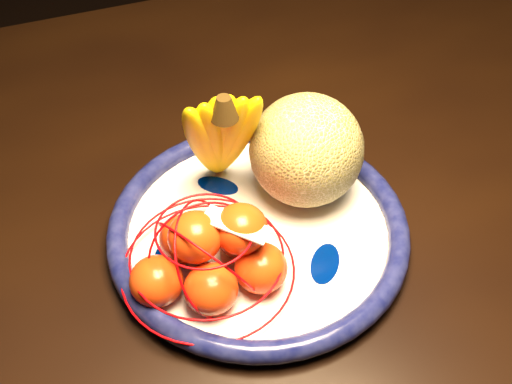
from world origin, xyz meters
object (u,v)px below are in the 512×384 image
object	(u,v)px
dining_table	(310,176)
fruit_bowl	(258,230)
banana_bunch	(220,133)
mandarin_bag	(212,254)
cantaloupe	(306,150)

from	to	relation	value
dining_table	fruit_bowl	bearing A→B (deg)	-133.27
banana_bunch	mandarin_bag	distance (m)	0.15
fruit_bowl	cantaloupe	xyz separation A→B (m)	(0.07, 0.05, 0.07)
cantaloupe	mandarin_bag	bearing A→B (deg)	-144.62
dining_table	banana_bunch	distance (m)	0.25
banana_bunch	cantaloupe	bearing A→B (deg)	-16.45
fruit_bowl	mandarin_bag	bearing A→B (deg)	-142.54
dining_table	mandarin_bag	bearing A→B (deg)	-137.46
dining_table	mandarin_bag	size ratio (longest dim) A/B	6.60
dining_table	cantaloupe	bearing A→B (deg)	-120.21
mandarin_bag	banana_bunch	bearing A→B (deg)	72.24
banana_bunch	fruit_bowl	bearing A→B (deg)	-71.49
fruit_bowl	banana_bunch	distance (m)	0.12
banana_bunch	mandarin_bag	size ratio (longest dim) A/B	0.78
fruit_bowl	banana_bunch	xyz separation A→B (m)	(-0.03, 0.08, 0.09)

